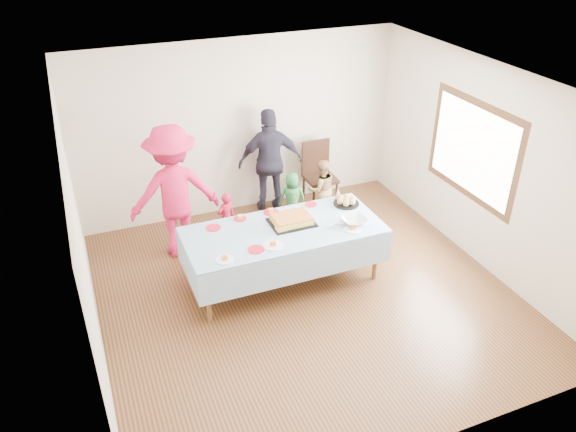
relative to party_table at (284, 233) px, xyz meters
name	(u,v)px	position (x,y,z in m)	size (l,w,h in m)	color
ground	(305,293)	(0.14, -0.37, -0.72)	(5.00, 5.00, 0.00)	#412912
room_walls	(312,166)	(0.20, -0.37, 1.05)	(5.04, 5.04, 2.72)	beige
party_table	(284,233)	(0.00, 0.00, 0.00)	(2.50, 1.10, 0.78)	brown
birthday_cake	(292,220)	(0.15, 0.10, 0.10)	(0.56, 0.43, 0.10)	black
rolls_tray	(346,201)	(1.03, 0.29, 0.10)	(0.35, 0.35, 0.11)	black
punch_bowl	(354,221)	(0.89, -0.20, 0.09)	(0.32, 0.32, 0.08)	silver
party_hat	(338,194)	(0.98, 0.46, 0.14)	(0.10, 0.10, 0.17)	silver
fork_pile	(336,225)	(0.63, -0.21, 0.09)	(0.24, 0.18, 0.07)	white
plate_red_far_a	(213,228)	(-0.81, 0.36, 0.06)	(0.19, 0.19, 0.01)	red
plate_red_far_b	(240,219)	(-0.43, 0.45, 0.06)	(0.16, 0.16, 0.01)	red
plate_red_far_c	(271,212)	(0.00, 0.45, 0.06)	(0.20, 0.20, 0.01)	red
plate_red_far_d	(311,204)	(0.58, 0.45, 0.06)	(0.16, 0.16, 0.01)	red
plate_red_near	(256,249)	(-0.48, -0.32, 0.06)	(0.20, 0.20, 0.01)	red
plate_white_left	(225,260)	(-0.88, -0.38, 0.06)	(0.21, 0.21, 0.01)	white
plate_white_mid	(273,245)	(-0.26, -0.31, 0.06)	(0.24, 0.24, 0.01)	white
plate_white_right	(353,229)	(0.80, -0.34, 0.06)	(0.22, 0.22, 0.01)	white
dining_chair	(318,171)	(1.29, 1.74, -0.13)	(0.47, 0.47, 1.07)	black
toddler_left	(226,218)	(-0.42, 1.18, -0.33)	(0.29, 0.19, 0.79)	#B61634
toddler_mid	(292,198)	(0.68, 1.34, -0.31)	(0.41, 0.27, 0.84)	#246E33
toddler_right	(321,189)	(1.17, 1.36, -0.25)	(0.46, 0.36, 0.96)	#AB8350
adult_left	(174,192)	(-1.11, 1.20, 0.22)	(1.22, 0.70, 1.89)	#D91B4B
adult_right	(270,162)	(0.51, 1.83, 0.12)	(0.99, 0.41, 1.69)	#282534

